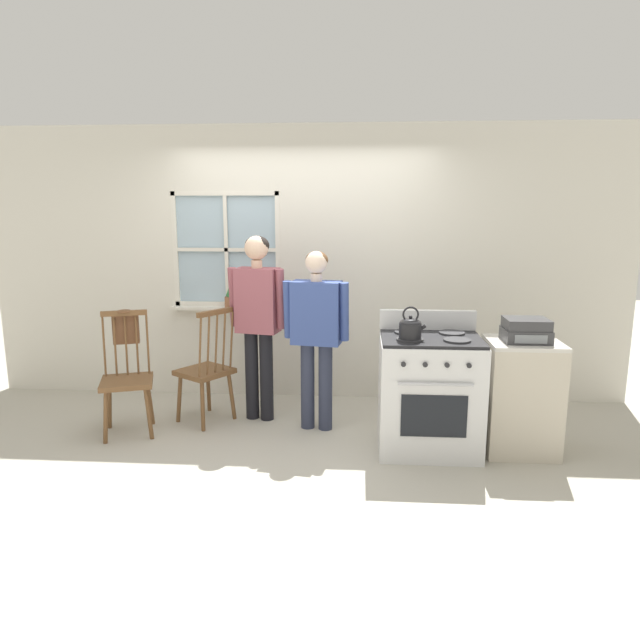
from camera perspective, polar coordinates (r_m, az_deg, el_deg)
name	(u,v)px	position (r m, az deg, el deg)	size (l,w,h in m)	color
ground_plane	(288,451)	(4.68, -3.17, -12.93)	(16.00, 16.00, 0.00)	#B2AD9E
wall_back	(309,266)	(5.69, -1.15, 5.42)	(6.40, 0.16, 2.70)	silver
chair_by_window	(127,380)	(5.15, -18.74, -5.74)	(0.53, 0.51, 1.05)	brown
chair_near_wall	(206,371)	(5.23, -11.30, -5.07)	(0.57, 0.57, 1.05)	brown
person_elderly_left	(258,310)	(5.10, -6.24, 1.02)	(0.53, 0.28, 1.67)	black
person_teen_center	(316,324)	(4.85, -0.36, -0.45)	(0.58, 0.27, 1.56)	#2D3347
stove	(429,392)	(4.64, 10.86, -7.11)	(0.78, 0.68, 1.08)	silver
kettle	(410,327)	(4.35, 9.02, -0.74)	(0.21, 0.17, 0.25)	black
potted_plant	(232,299)	(5.77, -8.80, 2.13)	(0.14, 0.14, 0.28)	#935B3D
handbag	(126,328)	(5.27, -18.85, -0.76)	(0.24, 0.23, 0.31)	brown
side_counter	(520,396)	(4.80, 19.41, -7.21)	(0.55, 0.50, 0.90)	beige
stereo	(526,330)	(4.65, 19.91, -0.98)	(0.34, 0.29, 0.18)	#38383A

